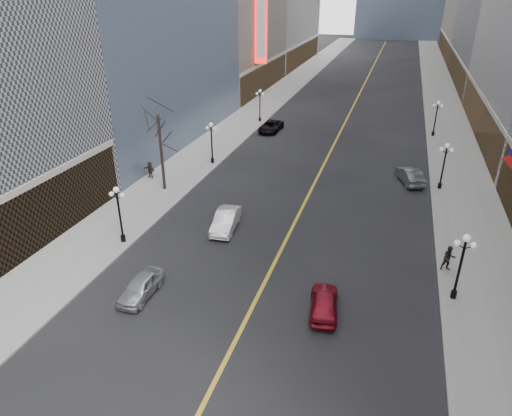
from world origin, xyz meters
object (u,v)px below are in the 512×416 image
Objects in this scene: car_nb_mid at (226,220)px; car_sb_mid at (324,302)px; streetlamp_west_3 at (260,102)px; car_nb_far at (271,126)px; car_sb_far at (410,176)px; streetlamp_east_2 at (444,161)px; streetlamp_east_3 at (436,115)px; streetlamp_west_1 at (119,209)px; streetlamp_east_1 at (462,260)px; streetlamp_west_2 at (212,139)px; car_nb_near at (141,287)px.

car_sb_mid is (9.34, -8.05, -0.06)m from car_nb_mid.
streetlamp_west_3 reaches higher than car_nb_far.
streetlamp_east_2 is at bearing 142.61° from car_sb_far.
streetlamp_west_1 is (-23.60, -36.00, 0.00)m from streetlamp_east_3.
streetlamp_east_1 reaches higher than car_sb_mid.
streetlamp_west_2 is 14.38m from car_nb_far.
streetlamp_west_3 reaches higher than car_sb_far.
car_nb_near is 29.21m from car_sb_far.
streetlamp_west_1 is (-23.60, 0.00, 0.00)m from streetlamp_east_1.
car_sb_mid is at bearing -67.95° from streetlamp_west_3.
streetlamp_east_2 and streetlamp_west_3 have the same top height.
streetlamp_west_3 reaches higher than car_nb_mid.
streetlamp_east_2 is 3.64m from car_sb_far.
car_nb_mid is 1.12× the size of car_sb_mid.
streetlamp_west_1 is 0.88× the size of car_nb_far.
streetlamp_east_2 is at bearing -31.09° from car_nb_far.
car_sb_mid is (13.24, -35.55, -0.01)m from car_nb_far.
streetlamp_east_1 is 38.18m from car_nb_far.
streetlamp_east_1 is 0.88× the size of car_nb_far.
car_nb_far is (-20.80, 31.94, -2.19)m from streetlamp_east_1.
streetlamp_west_2 is 20.93m from car_sb_far.
streetlamp_west_3 is 1.13× the size of car_nb_near.
car_sb_mid is at bearing -109.27° from streetlamp_east_2.
streetlamp_east_2 is at bearing -90.00° from streetlamp_east_3.
car_nb_far is (2.80, 13.94, -2.19)m from streetlamp_west_2.
streetlamp_east_1 is 17.60m from car_nb_mid.
streetlamp_west_1 is 1.00× the size of streetlamp_west_2.
streetlamp_east_3 is 1.10× the size of car_sb_mid.
streetlamp_west_1 is 18.00m from streetlamp_west_2.
streetlamp_west_2 and streetlamp_west_3 have the same top height.
car_sb_far is (-2.80, 0.92, -2.14)m from streetlamp_east_2.
streetlamp_west_1 is at bearing -90.00° from streetlamp_west_2.
car_sb_far is at bearing 2.52° from streetlamp_west_2.
streetlamp_west_2 is 18.00m from streetlamp_west_3.
streetlamp_east_1 is 0.98× the size of car_sb_far.
car_nb_near is at bearing -78.64° from streetlamp_west_2.
streetlamp_east_3 is 29.68m from streetlamp_west_2.
car_sb_mid is 23.03m from car_sb_far.
car_nb_mid reaches higher than car_sb_mid.
streetlamp_west_2 is at bearing 101.03° from car_nb_near.
car_sb_mid is at bearing -53.42° from streetlamp_west_2.
streetlamp_east_2 reaches higher than car_sb_mid.
car_sb_mid is at bearing -12.70° from streetlamp_west_1.
streetlamp_east_1 and streetlamp_east_2 have the same top height.
streetlamp_east_2 is 29.68m from streetlamp_west_1.
car_sb_far is (20.80, 0.92, -2.14)m from streetlamp_west_2.
car_nb_far is at bearing 84.99° from streetlamp_west_1.
streetlamp_east_1 is 29.68m from streetlamp_west_2.
streetlamp_west_3 is at bearing 127.30° from car_nb_far.
streetlamp_west_2 is at bearing -142.67° from streetlamp_east_3.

